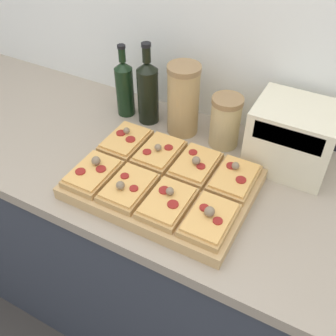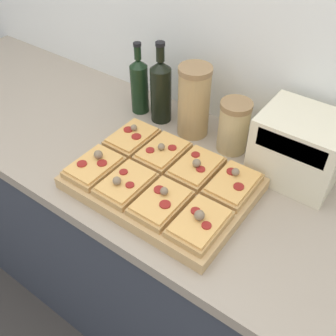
{
  "view_description": "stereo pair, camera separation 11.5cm",
  "coord_description": "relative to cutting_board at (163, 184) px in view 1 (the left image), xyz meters",
  "views": [
    {
      "loc": [
        0.39,
        -0.5,
        1.77
      ],
      "look_at": [
        -0.02,
        0.25,
        1.0
      ],
      "focal_mm": 42.0,
      "sensor_mm": 36.0,
      "label": 1
    },
    {
      "loc": [
        0.49,
        -0.44,
        1.77
      ],
      "look_at": [
        -0.02,
        0.25,
        1.0
      ],
      "focal_mm": 42.0,
      "sensor_mm": 36.0,
      "label": 2
    }
  ],
  "objects": [
    {
      "name": "wall_back",
      "position": [
        0.02,
        0.45,
        0.29
      ],
      "size": [
        6.0,
        0.06,
        2.5
      ],
      "color": "silver",
      "rests_on": "ground_plane"
    },
    {
      "name": "toaster_oven",
      "position": [
        0.29,
        0.29,
        0.09
      ],
      "size": [
        0.27,
        0.2,
        0.21
      ],
      "color": "beige",
      "rests_on": "kitchen_counter"
    },
    {
      "name": "pizza_slice_front_right",
      "position": [
        0.19,
        -0.09,
        0.03
      ],
      "size": [
        0.11,
        0.17,
        0.06
      ],
      "color": "tan",
      "rests_on": "cutting_board"
    },
    {
      "name": "pizza_slice_back_midright",
      "position": [
        0.06,
        0.09,
        0.03
      ],
      "size": [
        0.11,
        0.17,
        0.05
      ],
      "color": "tan",
      "rests_on": "cutting_board"
    },
    {
      "name": "grain_jar_short",
      "position": [
        0.07,
        0.29,
        0.07
      ],
      "size": [
        0.1,
        0.1,
        0.18
      ],
      "color": "tan",
      "rests_on": "kitchen_counter"
    },
    {
      "name": "grain_jar_tall",
      "position": [
        -0.08,
        0.29,
        0.11
      ],
      "size": [
        0.11,
        0.11,
        0.25
      ],
      "color": "tan",
      "rests_on": "kitchen_counter"
    },
    {
      "name": "pizza_slice_front_midleft",
      "position": [
        -0.06,
        -0.09,
        0.03
      ],
      "size": [
        0.11,
        0.17,
        0.05
      ],
      "color": "tan",
      "rests_on": "cutting_board"
    },
    {
      "name": "wine_bottle",
      "position": [
        -0.22,
        0.29,
        0.1
      ],
      "size": [
        0.07,
        0.07,
        0.29
      ],
      "color": "black",
      "rests_on": "kitchen_counter"
    },
    {
      "name": "pizza_slice_back_midleft",
      "position": [
        -0.06,
        0.09,
        0.03
      ],
      "size": [
        0.11,
        0.17,
        0.05
      ],
      "color": "tan",
      "rests_on": "cutting_board"
    },
    {
      "name": "kitchen_counter",
      "position": [
        0.02,
        0.1,
        -0.49
      ],
      "size": [
        2.63,
        0.67,
        0.94
      ],
      "color": "#333842",
      "rests_on": "ground_plane"
    },
    {
      "name": "olive_oil_bottle",
      "position": [
        -0.32,
        0.29,
        0.09
      ],
      "size": [
        0.06,
        0.06,
        0.27
      ],
      "color": "black",
      "rests_on": "kitchen_counter"
    },
    {
      "name": "cutting_board",
      "position": [
        0.0,
        0.0,
        0.0
      ],
      "size": [
        0.52,
        0.37,
        0.04
      ],
      "primitive_type": "cube",
      "color": "tan",
      "rests_on": "kitchen_counter"
    },
    {
      "name": "pizza_slice_front_midright",
      "position": [
        0.06,
        -0.09,
        0.03
      ],
      "size": [
        0.11,
        0.17,
        0.05
      ],
      "color": "tan",
      "rests_on": "cutting_board"
    },
    {
      "name": "pizza_slice_back_left",
      "position": [
        -0.19,
        0.09,
        0.03
      ],
      "size": [
        0.11,
        0.17,
        0.05
      ],
      "color": "tan",
      "rests_on": "cutting_board"
    },
    {
      "name": "pizza_slice_back_right",
      "position": [
        0.19,
        0.09,
        0.03
      ],
      "size": [
        0.11,
        0.17,
        0.05
      ],
      "color": "tan",
      "rests_on": "cutting_board"
    },
    {
      "name": "pizza_slice_front_left",
      "position": [
        -0.19,
        -0.09,
        0.03
      ],
      "size": [
        0.11,
        0.17,
        0.05
      ],
      "color": "tan",
      "rests_on": "cutting_board"
    }
  ]
}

